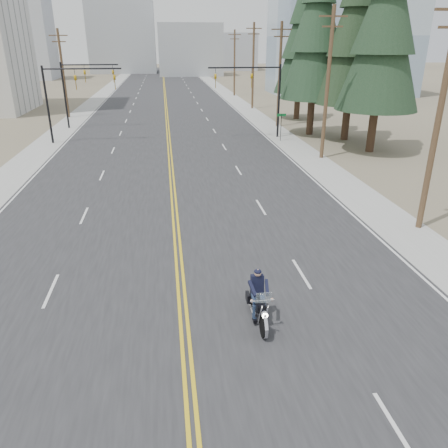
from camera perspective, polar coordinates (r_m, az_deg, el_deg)
ground_plane at (r=14.40m, az=-4.99°, el=-15.56°), size 400.00×400.00×0.00m
road at (r=81.82m, az=-7.70°, el=16.18°), size 20.00×200.00×0.01m
sidewalk_left at (r=82.58m, az=-16.01°, el=15.60°), size 3.00×200.00×0.01m
sidewalk_right at (r=82.66m, az=0.62°, el=16.43°), size 3.00×200.00×0.01m
traffic_mast_left at (r=44.37m, az=-19.71°, el=16.25°), size 7.10×0.26×7.00m
traffic_mast_right at (r=44.49m, az=4.63°, el=17.44°), size 7.10×0.26×7.00m
traffic_mast_far at (r=52.27m, az=-18.40°, el=17.12°), size 6.10×0.26×7.00m
street_sign at (r=43.38m, az=7.48°, el=13.02°), size 0.90×0.06×2.62m
utility_pole_a at (r=23.40m, az=26.29°, el=12.62°), size 2.20×0.30×11.00m
utility_pole_b at (r=36.76m, az=13.39°, el=17.51°), size 2.20×0.30×11.50m
utility_pole_c at (r=51.07m, az=7.28°, el=18.89°), size 2.20×0.30×11.00m
utility_pole_d at (r=65.66m, az=3.83°, el=20.02°), size 2.20×0.30×11.50m
utility_pole_e at (r=82.40m, az=1.38°, el=20.40°), size 2.20×0.30×11.00m
utility_pole_left at (r=60.67m, az=-20.28°, el=18.08°), size 2.20×0.30×10.50m
glass_building at (r=87.52m, az=15.20°, el=22.62°), size 24.00×16.00×20.00m
haze_bldg_a at (r=131.03m, az=-24.86°, el=21.62°), size 14.00×12.00×22.00m
haze_bldg_b at (r=136.60m, az=-4.49°, el=21.74°), size 18.00×14.00×14.00m
haze_bldg_c at (r=127.85m, az=11.59°, el=22.23°), size 16.00×12.00×18.00m
haze_bldg_d at (r=151.84m, az=-13.19°, el=23.62°), size 20.00×15.00×26.00m
haze_bldg_e at (r=163.33m, az=1.35°, el=21.58°), size 14.00×14.00×12.00m
motorcyclist at (r=14.94m, az=4.58°, el=-9.64°), size 1.02×2.37×1.85m
conifer_near at (r=40.19m, az=20.40°, el=23.42°), size 6.81×6.81×18.02m
conifer_mid at (r=44.81m, az=16.81°, el=23.11°), size 6.50×6.50×17.34m
conifer_tall at (r=46.80m, az=12.08°, el=24.00°), size 6.51×6.51×18.09m
conifer_far at (r=56.75m, az=10.05°, el=22.60°), size 5.98×5.98×16.03m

